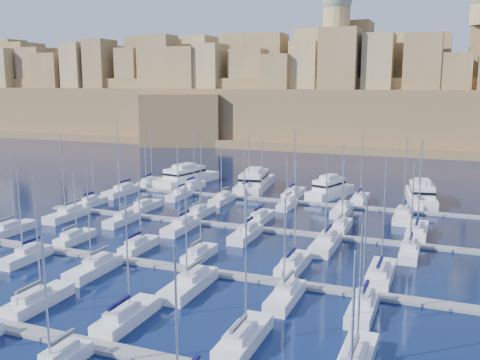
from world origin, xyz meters
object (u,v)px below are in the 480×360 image
at_px(sailboat_4, 244,338).
at_px(motor_yacht_a, 186,177).
at_px(motor_yacht_b, 255,182).
at_px(motor_yacht_d, 421,194).
at_px(sailboat_2, 38,300).
at_px(motor_yacht_c, 330,189).

bearing_deg(sailboat_4, motor_yacht_a, 121.07).
bearing_deg(motor_yacht_b, sailboat_4, -70.68).
bearing_deg(motor_yacht_d, motor_yacht_b, 178.51).
height_order(sailboat_2, motor_yacht_b, sailboat_2).
relative_size(sailboat_4, motor_yacht_b, 0.77).
bearing_deg(motor_yacht_c, sailboat_4, -84.42).
relative_size(motor_yacht_a, motor_yacht_b, 0.99).
bearing_deg(motor_yacht_d, sailboat_2, -117.44).
height_order(sailboat_2, motor_yacht_c, sailboat_2).
bearing_deg(motor_yacht_a, motor_yacht_d, -0.81).
bearing_deg(motor_yacht_b, motor_yacht_d, -1.49).
xyz_separation_m(motor_yacht_b, motor_yacht_d, (37.03, -0.96, 0.00)).
distance_m(sailboat_2, motor_yacht_d, 79.41).
height_order(motor_yacht_a, motor_yacht_d, same).
bearing_deg(motor_yacht_b, motor_yacht_c, -8.06).
relative_size(sailboat_2, motor_yacht_a, 0.75).
distance_m(sailboat_2, motor_yacht_c, 71.13).
xyz_separation_m(motor_yacht_c, motor_yacht_d, (18.74, 1.62, 0.00)).
bearing_deg(sailboat_2, motor_yacht_c, 75.47).
xyz_separation_m(sailboat_2, sailboat_4, (24.55, 0.15, 0.01)).
relative_size(sailboat_4, motor_yacht_c, 1.05).
distance_m(sailboat_4, motor_yacht_b, 75.55).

